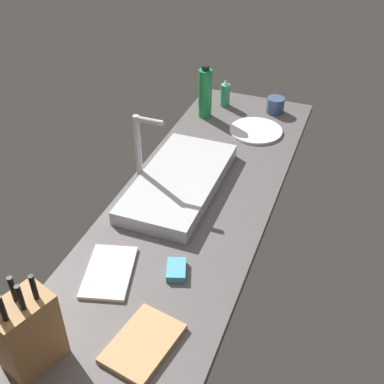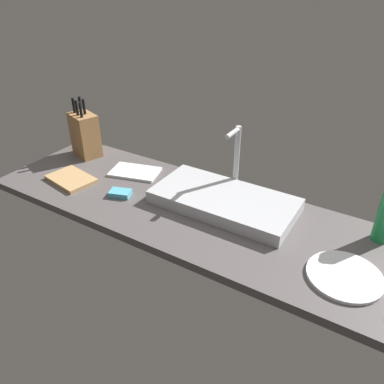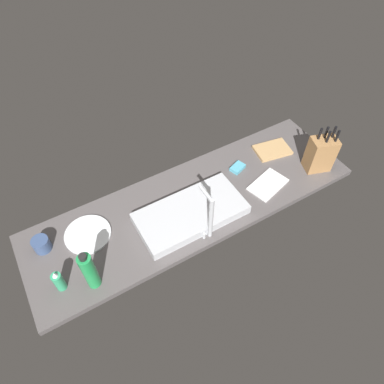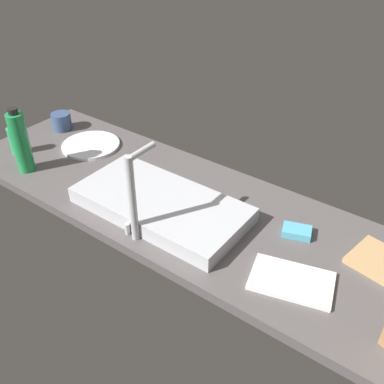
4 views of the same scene
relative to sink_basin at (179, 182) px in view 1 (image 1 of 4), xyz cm
name	(u,v)px [view 1 (image 1 of 4)]	position (x,y,z in cm)	size (l,w,h in cm)	color
countertop_slab	(193,205)	(-6.49, -8.41, -4.49)	(190.85, 57.67, 3.50)	#514C4C
sink_basin	(179,182)	(0.00, 0.00, 0.00)	(59.09, 29.16, 5.47)	#B7BABF
faucet	(141,146)	(-2.32, 14.40, 14.26)	(5.50, 11.93, 29.86)	#B7BABF
knife_block	(28,332)	(-84.86, 6.84, 8.73)	(17.39, 14.58, 29.90)	#9E7042
cutting_board	(143,343)	(-70.93, -17.98, -1.84)	(21.91, 14.98, 1.80)	tan
soap_bottle	(225,94)	(73.29, 4.59, 3.42)	(4.75, 4.75, 14.14)	#2D9966
water_bottle	(205,93)	(59.19, 10.35, 9.38)	(6.39, 6.39, 25.73)	#1E8E47
dinner_plate	(256,131)	(52.84, -17.08, -2.14)	(24.35, 24.35, 1.20)	white
dish_towel	(109,272)	(-50.39, 3.63, -2.14)	(22.92, 14.29, 1.20)	white
coffee_mug	(275,105)	(75.11, -20.78, 1.06)	(8.64, 8.64, 7.59)	#384C75
dish_sponge	(176,270)	(-42.53, -16.17, -1.54)	(9.00, 6.00, 2.40)	#4CA3BC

